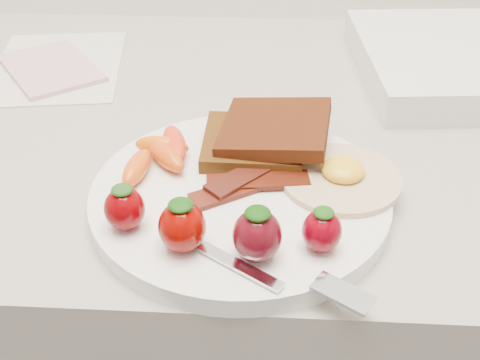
{
  "coord_description": "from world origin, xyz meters",
  "views": [
    {
      "loc": [
        0.04,
        1.1,
        1.24
      ],
      "look_at": [
        0.02,
        1.53,
        0.93
      ],
      "focal_mm": 45.0,
      "sensor_mm": 36.0,
      "label": 1
    }
  ],
  "objects": [
    {
      "name": "fork",
      "position": [
        0.05,
        1.42,
        0.92
      ],
      "size": [
        0.16,
        0.09,
        0.0
      ],
      "color": "silver",
      "rests_on": "plate"
    },
    {
      "name": "strawberries",
      "position": [
        0.0,
        1.46,
        0.94
      ],
      "size": [
        0.19,
        0.07,
        0.05
      ],
      "color": "#6A0003",
      "rests_on": "plate"
    },
    {
      "name": "plate",
      "position": [
        0.02,
        1.53,
        0.91
      ],
      "size": [
        0.27,
        0.27,
        0.02
      ],
      "primitive_type": "cylinder",
      "color": "white",
      "rests_on": "counter"
    },
    {
      "name": "toast_upper",
      "position": [
        0.05,
        1.61,
        0.94
      ],
      "size": [
        0.12,
        0.11,
        0.02
      ],
      "primitive_type": "cube",
      "rotation": [
        0.0,
        -0.1,
        -0.13
      ],
      "color": "black",
      "rests_on": "toast_lower"
    },
    {
      "name": "notepad",
      "position": [
        -0.24,
        1.8,
        0.91
      ],
      "size": [
        0.16,
        0.17,
        0.01
      ],
      "primitive_type": "cube",
      "rotation": [
        0.0,
        0.0,
        0.64
      ],
      "color": "#D29DA6",
      "rests_on": "paper_sheet"
    },
    {
      "name": "fried_egg",
      "position": [
        0.11,
        1.55,
        0.92
      ],
      "size": [
        0.13,
        0.13,
        0.02
      ],
      "color": "#F6E9C9",
      "rests_on": "plate"
    },
    {
      "name": "paper_sheet",
      "position": [
        -0.24,
        1.81,
        0.9
      ],
      "size": [
        0.19,
        0.24,
        0.0
      ],
      "primitive_type": "cube",
      "rotation": [
        0.0,
        0.0,
        0.14
      ],
      "color": "beige",
      "rests_on": "counter"
    },
    {
      "name": "baby_carrots",
      "position": [
        -0.06,
        1.57,
        0.93
      ],
      "size": [
        0.06,
        0.11,
        0.02
      ],
      "color": "#EA5B07",
      "rests_on": "plate"
    },
    {
      "name": "bacon_strips",
      "position": [
        0.02,
        1.54,
        0.92
      ],
      "size": [
        0.11,
        0.09,
        0.01
      ],
      "color": "black",
      "rests_on": "plate"
    },
    {
      "name": "toast_lower",
      "position": [
        0.02,
        1.6,
        0.93
      ],
      "size": [
        0.1,
        0.1,
        0.01
      ],
      "primitive_type": "cube",
      "rotation": [
        0.0,
        0.0,
        -0.01
      ],
      "color": "#3E1F05",
      "rests_on": "plate"
    }
  ]
}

